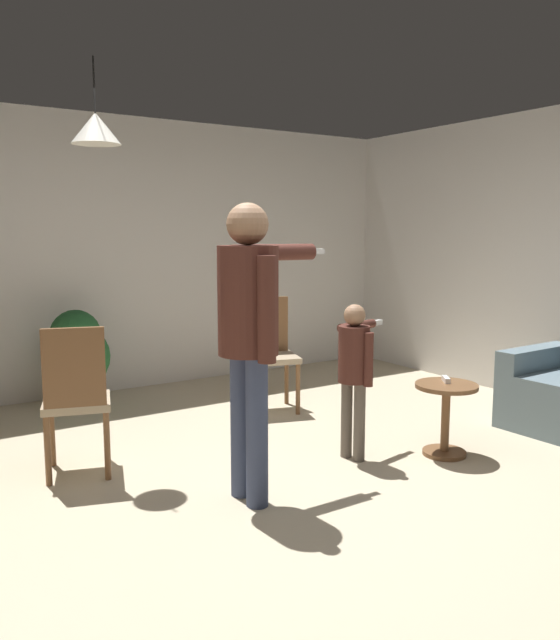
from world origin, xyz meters
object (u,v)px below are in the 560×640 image
at_px(dining_chair_by_counter, 76,395).
at_px(dining_chair_near_wall, 271,349).
at_px(person_child, 355,364).
at_px(spare_remote_on_table, 446,379).
at_px(side_table_by_couch, 446,410).
at_px(potted_plant_corner, 76,355).
at_px(person_adult, 250,320).

xyz_separation_m(dining_chair_by_counter, dining_chair_near_wall, (1.91, 0.69, 0.00)).
bearing_deg(person_child, spare_remote_on_table, 56.88).
bearing_deg(person_child, side_table_by_couch, 51.93).
distance_m(dining_chair_by_counter, potted_plant_corner, 1.66).
distance_m(side_table_by_couch, potted_plant_corner, 3.22).
relative_size(dining_chair_by_counter, potted_plant_corner, 1.11).
bearing_deg(spare_remote_on_table, side_table_by_couch, -132.33).
xyz_separation_m(person_child, potted_plant_corner, (-1.27, 2.31, -0.18)).
relative_size(person_adult, potted_plant_corner, 1.94).
bearing_deg(dining_chair_by_counter, person_child, -5.11).
height_order(side_table_by_couch, dining_chair_near_wall, dining_chair_near_wall).
height_order(dining_chair_near_wall, potted_plant_corner, dining_chair_near_wall).
xyz_separation_m(side_table_by_couch, person_adult, (-1.55, 0.09, 0.76)).
xyz_separation_m(side_table_by_couch, spare_remote_on_table, (0.04, 0.05, 0.21)).
height_order(person_child, dining_chair_near_wall, person_child).
bearing_deg(dining_chair_by_counter, dining_chair_near_wall, 37.39).
bearing_deg(person_child, dining_chair_near_wall, 160.97).
relative_size(dining_chair_near_wall, potted_plant_corner, 1.11).
bearing_deg(side_table_by_couch, dining_chair_near_wall, 103.00).
relative_size(person_adult, person_child, 1.60).
xyz_separation_m(side_table_by_couch, potted_plant_corner, (-1.86, 2.62, 0.17)).
bearing_deg(side_table_by_couch, person_adult, 176.59).
relative_size(side_table_by_couch, dining_chair_near_wall, 0.52).
bearing_deg(spare_remote_on_table, dining_chair_near_wall, 104.68).
xyz_separation_m(person_child, dining_chair_near_wall, (0.20, 1.41, -0.13)).
distance_m(dining_chair_near_wall, potted_plant_corner, 1.73).
height_order(person_adult, potted_plant_corner, person_adult).
bearing_deg(dining_chair_near_wall, spare_remote_on_table, 122.32).
bearing_deg(dining_chair_by_counter, side_table_by_couch, -6.27).
xyz_separation_m(person_adult, potted_plant_corner, (-0.32, 2.52, -0.59)).
xyz_separation_m(side_table_by_couch, dining_chair_by_counter, (-2.31, 1.02, 0.22)).
height_order(dining_chair_by_counter, dining_chair_near_wall, same).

